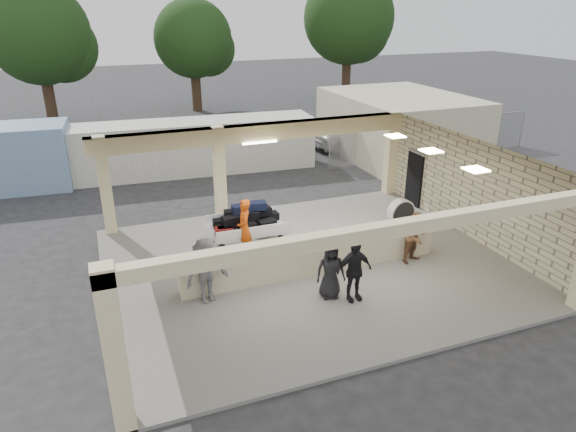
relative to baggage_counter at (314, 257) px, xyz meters
name	(u,v)px	position (x,y,z in m)	size (l,w,h in m)	color
ground	(307,267)	(0.00, 0.50, -0.59)	(120.00, 120.00, 0.00)	#232426
pavilion	(305,218)	(0.21, 1.16, 0.76)	(12.01, 10.00, 3.55)	slate
baggage_counter	(314,257)	(0.00, 0.00, 0.00)	(8.20, 0.58, 0.98)	beige
luggage_cart	(246,223)	(-1.32, 2.54, 0.30)	(2.46, 1.53, 1.43)	white
drum_fan	(401,213)	(4.20, 1.86, 0.10)	(1.01, 0.55, 1.10)	white
baggage_handler	(244,228)	(-1.59, 1.83, 0.45)	(0.68, 0.37, 1.87)	#D64A0B
passenger_a	(416,237)	(3.22, -0.50, 0.33)	(0.79, 0.35, 1.63)	brown
passenger_b	(354,271)	(0.38, -1.82, 0.39)	(1.03, 0.37, 1.76)	black
passenger_c	(207,271)	(-3.33, -0.50, 0.44)	(1.20, 0.42, 1.86)	#515156
passenger_d	(331,270)	(-0.14, -1.45, 0.33)	(0.79, 0.33, 1.63)	black
car_white_a	(356,134)	(8.19, 12.78, 0.16)	(2.49, 5.25, 1.50)	silver
car_white_b	(420,124)	(13.40, 14.08, 0.06)	(1.54, 4.12, 1.30)	silver
car_dark	(304,131)	(5.90, 14.92, 0.05)	(1.35, 3.83, 1.28)	black
container_white	(196,146)	(-1.13, 11.53, 0.64)	(11.34, 2.27, 2.46)	white
fence	(433,137)	(11.00, 9.50, 0.47)	(12.06, 0.06, 2.03)	gray
tree_left	(45,37)	(-7.68, 24.66, 5.00)	(6.60, 6.30, 9.00)	#382619
tree_mid	(197,42)	(2.32, 26.66, 4.38)	(6.00, 5.60, 8.00)	#382619
tree_right	(351,22)	(14.32, 25.66, 5.63)	(7.20, 7.00, 10.00)	#382619
adjacent_building	(399,125)	(9.50, 10.50, 1.01)	(6.00, 8.00, 3.20)	beige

